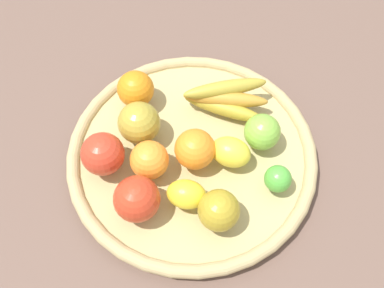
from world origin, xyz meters
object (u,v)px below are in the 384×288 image
Objects in this scene: apple_3 at (219,210)px; orange_2 at (136,89)px; lime_0 at (278,179)px; orange_0 at (193,150)px; orange_1 at (149,160)px; apple_4 at (139,123)px; apple_0 at (137,199)px; apple_1 at (103,154)px; lemon_1 at (231,152)px; banana_bunch at (225,98)px; apple_2 at (262,132)px; lemon_0 at (186,194)px.

apple_3 is 0.98× the size of orange_2.
lime_0 is at bearing 17.03° from apple_3.
orange_0 is 1.52× the size of lime_0.
orange_1 is 0.88× the size of apple_4.
apple_1 is at bearing 113.26° from apple_0.
orange_2 is at bearing 115.20° from orange_0.
orange_1 reaches higher than lemon_1.
orange_1 is 0.14m from lemon_1.
banana_bunch is at bearing 48.60° from orange_0.
apple_2 is (0.12, 0.13, -0.00)m from apple_3.
orange_2 is at bearing 128.77° from lemon_1.
orange_0 is at bearing -176.85° from apple_2.
orange_0 reaches higher than lime_0.
apple_3 reaches higher than apple_2.
apple_0 is at bearing -101.88° from apple_4.
orange_2 is (0.00, 0.16, 0.00)m from orange_1.
apple_4 reaches higher than orange_1.
apple_1 is (-0.15, 0.03, 0.00)m from orange_0.
lemon_0 is at bearing -39.78° from apple_1.
orange_0 reaches higher than lemon_0.
lime_0 is (-0.00, -0.09, -0.01)m from apple_2.
apple_4 is 1.15× the size of lemon_0.
lemon_0 is (-0.12, -0.17, -0.00)m from banana_bunch.
apple_1 is 0.98× the size of apple_0.
apple_1 is at bearing 168.64° from lemon_1.
apple_0 is 1.12× the size of apple_3.
apple_3 is at bearing -72.56° from orange_2.
apple_4 is at bearing -172.45° from banana_bunch.
apple_1 is 1.10× the size of apple_3.
apple_0 is 0.19m from lemon_1.
banana_bunch is 3.47× the size of lime_0.
apple_4 is at bearing 108.62° from lemon_0.
orange_2 is 1.49× the size of lime_0.
orange_1 is 0.08m from apple_0.
apple_2 is at bearing 3.15° from orange_0.
orange_2 is at bearing 160.34° from banana_bunch.
apple_3 is at bearing -45.92° from lemon_0.
orange_0 is 0.07m from lemon_1.
apple_3 is (-0.07, -0.22, 0.01)m from banana_bunch.
apple_1 reaches higher than apple_3.
apple_2 is at bearing -64.84° from banana_bunch.
orange_0 is 0.08m from lemon_0.
orange_0 is 1.00× the size of lemon_1.
lime_0 is at bearing -3.45° from apple_0.
apple_3 is 1.47× the size of lime_0.
lime_0 is (0.24, -0.01, -0.02)m from apple_0.
apple_0 is at bearing -162.38° from apple_2.
lime_0 is (0.13, -0.08, -0.01)m from orange_0.
apple_3 is 0.96× the size of lemon_1.
orange_1 is 0.42× the size of banana_bunch.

